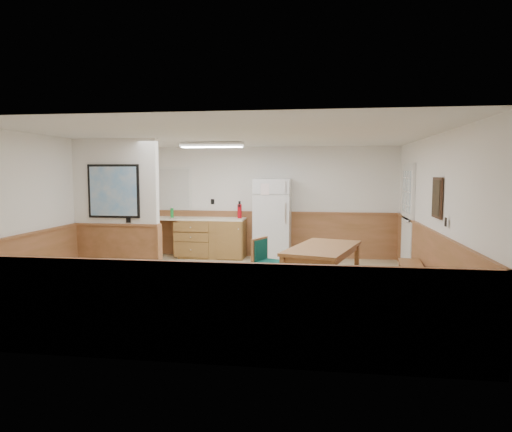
# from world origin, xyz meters

# --- Properties ---
(ground) EXTENTS (6.00, 6.00, 0.00)m
(ground) POSITION_xyz_m (0.00, 0.00, 0.00)
(ground) COLOR tan
(ground) RESTS_ON ground
(ceiling) EXTENTS (6.00, 6.00, 0.02)m
(ceiling) POSITION_xyz_m (0.00, 0.00, 2.50)
(ceiling) COLOR white
(ceiling) RESTS_ON back_wall
(back_wall) EXTENTS (6.00, 0.02, 2.50)m
(back_wall) POSITION_xyz_m (0.00, 3.00, 1.25)
(back_wall) COLOR white
(back_wall) RESTS_ON ground
(right_wall) EXTENTS (0.02, 6.00, 2.50)m
(right_wall) POSITION_xyz_m (3.00, 0.00, 1.25)
(right_wall) COLOR white
(right_wall) RESTS_ON ground
(left_wall) EXTENTS (0.02, 6.00, 2.50)m
(left_wall) POSITION_xyz_m (-3.00, 0.00, 1.25)
(left_wall) COLOR white
(left_wall) RESTS_ON ground
(wainscot_back) EXTENTS (6.00, 0.04, 1.00)m
(wainscot_back) POSITION_xyz_m (0.00, 2.98, 0.50)
(wainscot_back) COLOR #A86743
(wainscot_back) RESTS_ON ground
(wainscot_right) EXTENTS (0.04, 6.00, 1.00)m
(wainscot_right) POSITION_xyz_m (2.98, 0.00, 0.50)
(wainscot_right) COLOR #A86743
(wainscot_right) RESTS_ON ground
(wainscot_left) EXTENTS (0.04, 6.00, 1.00)m
(wainscot_left) POSITION_xyz_m (-2.98, 0.00, 0.50)
(wainscot_left) COLOR #A86743
(wainscot_left) RESTS_ON ground
(partition_wall) EXTENTS (1.50, 0.20, 2.50)m
(partition_wall) POSITION_xyz_m (-2.25, 0.19, 1.23)
(partition_wall) COLOR white
(partition_wall) RESTS_ON ground
(kitchen_counter) EXTENTS (2.20, 0.61, 1.00)m
(kitchen_counter) POSITION_xyz_m (-1.21, 2.68, 0.46)
(kitchen_counter) COLOR brown
(kitchen_counter) RESTS_ON ground
(exterior_door) EXTENTS (0.07, 1.02, 2.15)m
(exterior_door) POSITION_xyz_m (2.96, 1.90, 1.05)
(exterior_door) COLOR white
(exterior_door) RESTS_ON ground
(kitchen_window) EXTENTS (0.80, 0.04, 1.00)m
(kitchen_window) POSITION_xyz_m (-2.10, 2.98, 1.55)
(kitchen_window) COLOR white
(kitchen_window) RESTS_ON back_wall
(wall_painting) EXTENTS (0.04, 0.50, 0.60)m
(wall_painting) POSITION_xyz_m (2.97, -0.30, 1.55)
(wall_painting) COLOR #372216
(wall_painting) RESTS_ON right_wall
(fluorescent_fixture) EXTENTS (1.20, 0.30, 0.09)m
(fluorescent_fixture) POSITION_xyz_m (-0.80, 1.30, 2.45)
(fluorescent_fixture) COLOR white
(fluorescent_fixture) RESTS_ON ceiling
(refrigerator) EXTENTS (0.79, 0.72, 1.78)m
(refrigerator) POSITION_xyz_m (0.23, 2.63, 0.89)
(refrigerator) COLOR silver
(refrigerator) RESTS_ON ground
(dining_table) EXTENTS (1.32, 1.92, 0.75)m
(dining_table) POSITION_xyz_m (1.32, -0.07, 0.66)
(dining_table) COLOR olive
(dining_table) RESTS_ON ground
(dining_bench) EXTENTS (0.52, 1.63, 0.45)m
(dining_bench) POSITION_xyz_m (2.70, -0.07, 0.34)
(dining_bench) COLOR olive
(dining_bench) RESTS_ON ground
(dining_chair) EXTENTS (0.76, 0.65, 0.85)m
(dining_chair) POSITION_xyz_m (0.38, 0.02, 0.49)
(dining_chair) COLOR olive
(dining_chair) RESTS_ON ground
(fire_extinguisher) EXTENTS (0.10, 0.10, 0.38)m
(fire_extinguisher) POSITION_xyz_m (-0.52, 2.73, 1.07)
(fire_extinguisher) COLOR #B30914
(fire_extinguisher) RESTS_ON kitchen_counter
(soap_bottle) EXTENTS (0.08, 0.08, 0.22)m
(soap_bottle) POSITION_xyz_m (-2.06, 2.64, 1.01)
(soap_bottle) COLOR #1A9336
(soap_bottle) RESTS_ON kitchen_counter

